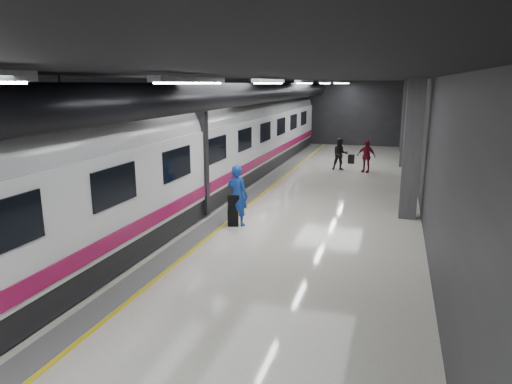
% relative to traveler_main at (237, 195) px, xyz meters
% --- Properties ---
extents(ground, '(40.00, 40.00, 0.00)m').
position_rel_traveler_main_xyz_m(ground, '(0.55, 0.45, -0.95)').
color(ground, silver).
rests_on(ground, ground).
extents(platform_hall, '(10.02, 40.02, 4.51)m').
position_rel_traveler_main_xyz_m(platform_hall, '(0.26, 1.41, 2.58)').
color(platform_hall, black).
rests_on(platform_hall, ground).
extents(train, '(3.05, 38.00, 4.05)m').
position_rel_traveler_main_xyz_m(train, '(-2.70, 0.45, 1.11)').
color(train, black).
rests_on(train, ground).
extents(traveler_main, '(0.78, 0.60, 1.91)m').
position_rel_traveler_main_xyz_m(traveler_main, '(0.00, 0.00, 0.00)').
color(traveler_main, blue).
rests_on(traveler_main, ground).
extents(suitcase_main, '(0.39, 0.31, 0.55)m').
position_rel_traveler_main_xyz_m(suitcase_main, '(-0.10, -0.15, -0.68)').
color(suitcase_main, black).
rests_on(suitcase_main, ground).
extents(shoulder_bag, '(0.37, 0.33, 0.44)m').
position_rel_traveler_main_xyz_m(shoulder_bag, '(-0.08, -0.16, -0.19)').
color(shoulder_bag, black).
rests_on(shoulder_bag, suitcase_main).
extents(traveler_far_a, '(0.94, 0.82, 1.64)m').
position_rel_traveler_main_xyz_m(traveler_far_a, '(1.90, 10.41, -0.14)').
color(traveler_far_a, black).
rests_on(traveler_far_a, ground).
extents(traveler_far_b, '(1.02, 0.68, 1.61)m').
position_rel_traveler_main_xyz_m(traveler_far_b, '(3.22, 10.17, -0.15)').
color(traveler_far_b, maroon).
rests_on(traveler_far_b, ground).
extents(suitcase_far, '(0.35, 0.23, 0.50)m').
position_rel_traveler_main_xyz_m(suitcase_far, '(2.27, 12.55, -0.71)').
color(suitcase_far, black).
rests_on(suitcase_far, ground).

